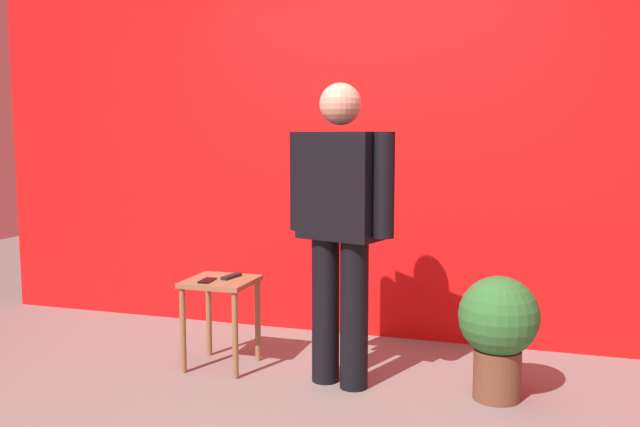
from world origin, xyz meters
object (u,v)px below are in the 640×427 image
tv_remote (231,276)px  cell_phone (207,280)px  potted_plant (498,327)px  side_table (221,297)px  standing_person (340,219)px

tv_remote → cell_phone: bearing=-116.8°
potted_plant → tv_remote: bearing=177.0°
cell_phone → tv_remote: (0.10, 0.13, 0.01)m
side_table → cell_phone: 0.15m
potted_plant → side_table: bearing=178.9°
side_table → potted_plant: potted_plant is taller
standing_person → cell_phone: size_ratio=12.08×
tv_remote → potted_plant: size_ratio=0.25×
potted_plant → standing_person: bearing=-177.3°
side_table → potted_plant: 1.68m
tv_remote → potted_plant: 1.64m
standing_person → potted_plant: (0.89, 0.04, -0.57)m
tv_remote → potted_plant: bearing=6.9°
cell_phone → potted_plant: (1.73, 0.05, -0.16)m
standing_person → tv_remote: standing_person is taller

